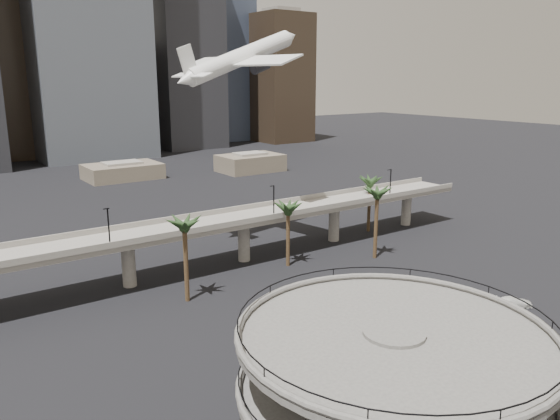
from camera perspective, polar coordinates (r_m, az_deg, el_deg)
parking_ramp at (r=42.67m, az=11.40°, el=-20.07°), size 22.20×22.20×17.35m
overpass at (r=95.28m, az=-9.47°, el=-2.30°), size 130.00×9.30×14.70m
palm_trees at (r=99.30m, az=3.58°, el=0.88°), size 54.40×18.40×14.00m
low_buildings at (r=178.83m, az=-19.85°, el=3.12°), size 135.00×27.50×6.80m
skyline at (r=251.32m, az=-23.79°, el=16.42°), size 269.00×86.00×136.24m
airborne_jet at (r=110.61m, az=-4.08°, el=15.58°), size 32.03×28.91×12.90m
car_a at (r=65.35m, az=4.66°, el=-16.32°), size 4.35×3.32×1.38m
car_b at (r=86.02m, az=13.76°, el=-8.94°), size 4.99×2.99×1.55m
car_c at (r=89.45m, az=23.28°, el=-8.82°), size 5.58×4.60×1.52m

